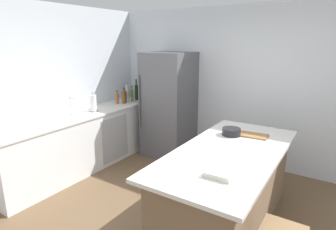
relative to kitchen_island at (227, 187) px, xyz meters
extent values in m
plane|color=brown|center=(-0.46, -0.44, -0.46)|extent=(7.20, 7.20, 0.00)
cube|color=silver|center=(-0.46, 1.81, 0.84)|extent=(6.00, 0.10, 2.60)
cube|color=silver|center=(-2.91, -0.44, 0.84)|extent=(0.10, 6.00, 2.60)
cube|color=white|center=(-2.54, 0.17, -0.01)|extent=(0.64, 2.99, 0.89)
cube|color=silver|center=(-2.54, 0.17, 0.45)|extent=(0.67, 3.02, 0.03)
cube|color=#B2B5BA|center=(-2.21, 0.54, -0.01)|extent=(0.01, 0.60, 0.75)
cube|color=#7A6047|center=(0.00, 0.00, -0.03)|extent=(0.86, 2.00, 0.86)
cube|color=silver|center=(0.00, 0.00, 0.43)|extent=(1.02, 2.20, 0.04)
cube|color=#56565B|center=(-1.67, 1.38, 0.47)|extent=(0.79, 0.75, 1.86)
cylinder|color=#4C4C51|center=(-2.02, 0.99, 0.57)|extent=(0.02, 0.02, 0.93)
cylinder|color=silver|center=(-2.60, 0.00, 0.47)|extent=(0.05, 0.05, 0.02)
cylinder|color=silver|center=(-2.60, 0.00, 0.62)|extent=(0.02, 0.02, 0.28)
cylinder|color=silver|center=(-2.54, 0.00, 0.74)|extent=(0.14, 0.02, 0.02)
cylinder|color=gray|center=(-2.49, 0.36, 0.47)|extent=(0.14, 0.14, 0.01)
cylinder|color=white|center=(-2.49, 0.36, 0.60)|extent=(0.11, 0.11, 0.26)
cylinder|color=gray|center=(-2.49, 0.36, 0.75)|extent=(0.02, 0.02, 0.04)
cylinder|color=red|center=(-2.45, 1.56, 0.55)|extent=(0.04, 0.04, 0.17)
cylinder|color=red|center=(-2.45, 1.56, 0.67)|extent=(0.02, 0.02, 0.07)
cylinder|color=black|center=(-2.45, 1.56, 0.71)|extent=(0.02, 0.02, 0.01)
cylinder|color=#19381E|center=(-2.49, 1.47, 0.61)|extent=(0.07, 0.07, 0.29)
cylinder|color=#19381E|center=(-2.49, 1.47, 0.80)|extent=(0.03, 0.03, 0.10)
cylinder|color=black|center=(-2.49, 1.47, 0.86)|extent=(0.03, 0.03, 0.01)
cylinder|color=olive|center=(-2.51, 1.37, 0.57)|extent=(0.06, 0.06, 0.21)
cylinder|color=olive|center=(-2.51, 1.37, 0.71)|extent=(0.02, 0.02, 0.07)
cylinder|color=black|center=(-2.51, 1.37, 0.75)|extent=(0.02, 0.02, 0.01)
cylinder|color=silver|center=(-2.55, 1.27, 0.60)|extent=(0.07, 0.07, 0.27)
cylinder|color=silver|center=(-2.55, 1.27, 0.77)|extent=(0.03, 0.03, 0.07)
cylinder|color=black|center=(-2.55, 1.27, 0.81)|extent=(0.03, 0.03, 0.01)
cylinder|color=#5B3319|center=(-2.52, 1.17, 0.56)|extent=(0.06, 0.06, 0.20)
cylinder|color=#5B3319|center=(-2.52, 1.17, 0.69)|extent=(0.02, 0.02, 0.06)
cylinder|color=black|center=(-2.52, 1.17, 0.73)|extent=(0.03, 0.03, 0.01)
cylinder|color=brown|center=(-2.48, 1.09, 0.57)|extent=(0.07, 0.07, 0.21)
cylinder|color=brown|center=(-2.48, 1.09, 0.71)|extent=(0.03, 0.03, 0.07)
cylinder|color=black|center=(-2.48, 1.09, 0.75)|extent=(0.04, 0.04, 0.01)
cylinder|color=#994C23|center=(-2.56, 1.00, 0.56)|extent=(0.06, 0.06, 0.19)
cylinder|color=#994C23|center=(-2.56, 1.00, 0.67)|extent=(0.03, 0.03, 0.05)
cylinder|color=black|center=(-2.56, 1.00, 0.70)|extent=(0.03, 0.03, 0.01)
cube|color=silver|center=(0.14, -0.63, 0.46)|extent=(0.25, 0.16, 0.03)
cube|color=silver|center=(0.14, -0.63, 0.49)|extent=(0.23, 0.17, 0.02)
cylinder|color=black|center=(-0.17, 0.49, 0.49)|extent=(0.23, 0.23, 0.09)
cube|color=#9E7042|center=(0.08, 0.61, 0.46)|extent=(0.35, 0.24, 0.02)
camera|label=1|loc=(0.97, -2.72, 1.59)|focal=29.83mm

